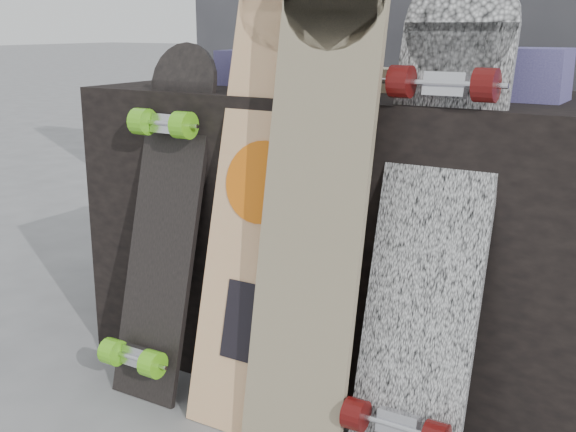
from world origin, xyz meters
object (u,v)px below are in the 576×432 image
Objects in this scene: vendor_table at (377,237)px; longboard_celtic at (315,189)px; skateboard_dark at (163,218)px; longboard_cascadia at (432,218)px; longboard_geisha at (264,176)px.

longboard_celtic is (0.03, -0.40, 0.22)m from vendor_table.
vendor_table is 0.59m from skateboard_dark.
longboard_cascadia is 1.18× the size of skateboard_dark.
vendor_table is 0.46m from longboard_celtic.
skateboard_dark is (-0.46, -0.37, 0.08)m from vendor_table.
longboard_cascadia is at bearing -50.51° from vendor_table.
longboard_cascadia reaches higher than skateboard_dark.
longboard_cascadia is (0.27, -0.33, 0.17)m from vendor_table.
longboard_geisha is 0.33m from skateboard_dark.
vendor_table is at bearing 129.49° from longboard_cascadia.
longboard_geisha is 0.43m from longboard_cascadia.
skateboard_dark is at bearing -141.33° from vendor_table.
vendor_table is 1.45× the size of longboard_cascadia.
longboard_cascadia is 0.74m from skateboard_dark.
longboard_celtic is at bearing -163.09° from longboard_cascadia.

